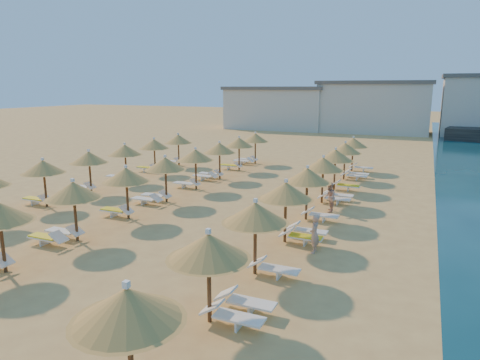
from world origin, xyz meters
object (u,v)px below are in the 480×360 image
at_px(parasol_row_east, 297,184).
at_px(beachgoer_b, 329,197).
at_px(beachgoer_a, 314,234).
at_px(parasol_row_west, 147,170).

height_order(parasol_row_east, beachgoer_b, parasol_row_east).
relative_size(parasol_row_east, beachgoer_a, 21.39).
bearing_deg(beachgoer_b, parasol_row_east, -20.77).
bearing_deg(parasol_row_east, parasol_row_west, 180.00).
bearing_deg(beachgoer_a, parasol_row_east, -154.65).
bearing_deg(parasol_row_west, beachgoer_b, 21.36).
relative_size(beachgoer_a, beachgoer_b, 0.99).
distance_m(parasol_row_east, beachgoer_a, 3.12).
bearing_deg(beachgoer_b, beachgoer_a, -2.00).
xyz_separation_m(parasol_row_east, beachgoer_b, (0.76, 3.48, -1.39)).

